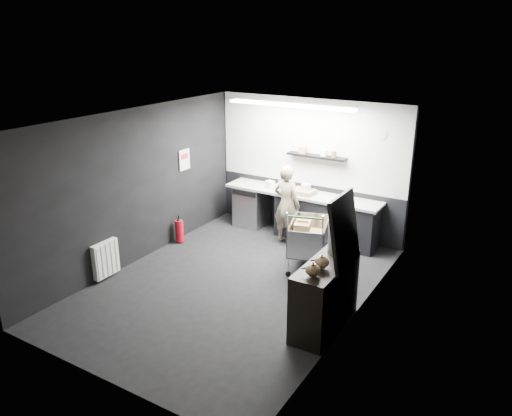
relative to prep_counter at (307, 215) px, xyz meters
The scene contains 22 objects.
floor 2.47m from the prep_counter, 93.20° to the right, with size 5.50×5.50×0.00m, color black.
ceiling 3.30m from the prep_counter, 93.20° to the right, with size 5.50×5.50×0.00m, color white.
wall_back 0.96m from the prep_counter, 112.30° to the left, with size 5.50×5.50×0.00m, color black.
wall_front 5.25m from the prep_counter, 91.50° to the right, with size 5.50×5.50×0.00m, color black.
wall_left 3.35m from the prep_counter, 131.43° to the right, with size 5.50×5.50×0.00m, color black.
wall_right 3.18m from the prep_counter, 52.38° to the right, with size 5.50×5.50×0.00m, color black.
kitchen_wall_panel 1.43m from the prep_counter, 113.58° to the left, with size 3.95×0.02×1.70m, color silver.
dado_panel 0.34m from the prep_counter, 113.58° to the left, with size 3.95×0.02×1.00m, color black.
floating_shelf 1.18m from the prep_counter, 72.13° to the left, with size 1.20×0.22×0.04m, color black.
wall_clock 2.13m from the prep_counter, 13.36° to the left, with size 0.20×0.20×0.03m, color silver.
poster 2.63m from the prep_counter, 152.11° to the right, with size 0.02×0.30×0.40m, color silver.
poster_red_band 2.66m from the prep_counter, 152.05° to the right, with size 0.01×0.22×0.10m, color red.
radiator 3.92m from the prep_counter, 122.01° to the right, with size 0.10×0.50×0.60m, color silver.
ceiling_strip 2.29m from the prep_counter, 103.37° to the right, with size 2.40×0.20×0.04m, color white.
prep_counter is the anchor object (origin of this frame).
person 0.59m from the prep_counter, 116.37° to the right, with size 0.57×0.37×1.55m, color beige.
shopping_cart 1.35m from the prep_counter, 63.37° to the right, with size 0.88×1.18×1.13m.
sideboard 3.20m from the prep_counter, 59.65° to the right, with size 0.56×1.30×1.94m.
fire_extinguisher 2.52m from the prep_counter, 142.33° to the right, with size 0.16×0.16×0.53m.
cardboard_box 0.50m from the prep_counter, 147.41° to the right, with size 0.45×0.34×0.09m, color #957A4F.
pink_tub 0.54m from the prep_counter, behind, with size 0.19×0.19×0.19m, color beige.
white_container 0.97m from the prep_counter, behind, with size 0.17×0.13×0.15m, color silver.
Camera 1 is at (4.03, -6.00, 3.91)m, focal length 35.00 mm.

